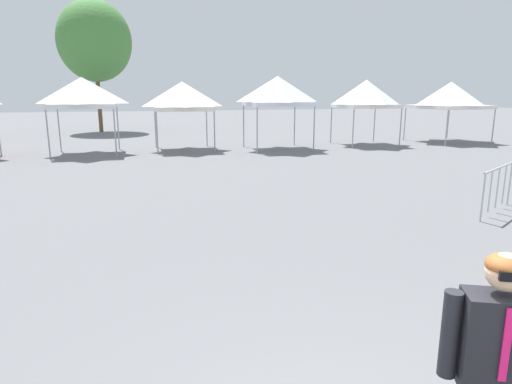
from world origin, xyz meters
TOP-DOWN VIEW (x-y plane):
  - canopy_tent_far_right at (-3.13, 19.32)m, footprint 2.89×2.89m
  - canopy_tent_behind_left at (1.29, 19.59)m, footprint 2.84×2.84m
  - canopy_tent_far_left at (5.72, 18.56)m, footprint 2.99×2.99m
  - canopy_tent_left_of_center at (10.77, 18.99)m, footprint 2.87×2.87m
  - canopy_tent_center at (16.01, 18.96)m, footprint 3.67×3.67m
  - person_foreground at (0.67, 0.01)m, footprint 0.60×0.40m
  - tree_behind_tents_left at (-3.10, 31.76)m, footprint 4.99×4.99m
  - crowd_barrier_near_person at (6.63, 5.92)m, footprint 1.85×1.08m

SIDE VIEW (x-z plane):
  - crowd_barrier_near_person at x=6.63m, z-range 0.22..1.29m
  - person_foreground at x=0.67m, z-range 0.14..1.92m
  - canopy_tent_behind_left at x=1.29m, z-range 0.94..4.17m
  - canopy_tent_center at x=16.01m, z-range 0.93..4.24m
  - canopy_tent_left_of_center at x=10.77m, z-range 0.97..4.34m
  - canopy_tent_far_right at x=-3.13m, z-range 1.02..4.41m
  - canopy_tent_far_left at x=5.72m, z-range 1.04..4.54m
  - tree_behind_tents_left at x=-3.10m, z-range 1.73..10.70m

